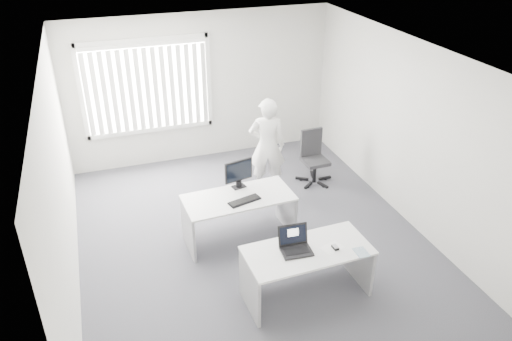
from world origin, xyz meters
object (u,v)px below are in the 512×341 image
object	(u,v)px
person	(267,146)
laptop	(297,243)
monitor	(239,174)
desk_far	(239,209)
office_chair	(314,166)
desk_near	(307,262)

from	to	relation	value
person	laptop	bearing A→B (deg)	93.35
laptop	monitor	world-z (taller)	monitor
desk_far	office_chair	distance (m)	2.18
desk_near	desk_far	world-z (taller)	desk_far
office_chair	laptop	bearing A→B (deg)	-121.30
office_chair	laptop	world-z (taller)	laptop
monitor	desk_near	bearing A→B (deg)	-90.04
desk_near	person	xyz separation A→B (m)	(0.44, 2.68, 0.33)
person	monitor	xyz separation A→B (m)	(-0.80, -0.96, 0.10)
desk_far	office_chair	bearing A→B (deg)	31.91
monitor	laptop	bearing A→B (deg)	-95.00
office_chair	monitor	world-z (taller)	monitor
desk_far	laptop	xyz separation A→B (m)	(0.29, -1.46, 0.34)
desk_near	office_chair	distance (m)	3.00
office_chair	desk_near	bearing A→B (deg)	-118.81
desk_near	laptop	bearing A→B (deg)	-179.57
laptop	office_chair	bearing A→B (deg)	65.15
person	office_chair	bearing A→B (deg)	-163.95
laptop	monitor	xyz separation A→B (m)	(-0.20, 1.73, 0.08)
monitor	office_chair	bearing A→B (deg)	17.77
desk_near	person	bearing A→B (deg)	78.90
office_chair	person	world-z (taller)	person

